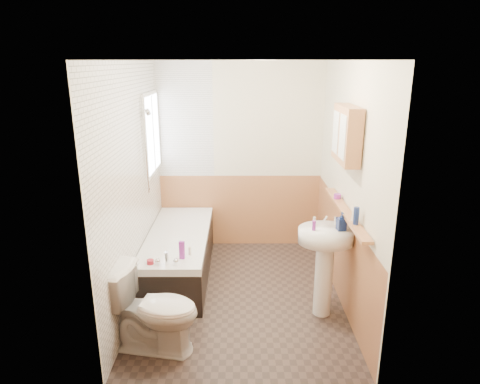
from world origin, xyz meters
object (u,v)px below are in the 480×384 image
Objects in this scene: toilet at (154,310)px; sink at (325,254)px; bathtub at (179,253)px; medicine_cabinet at (347,134)px; pine_shelf at (345,212)px.

toilet is 0.76× the size of sink.
bathtub is 3.07× the size of medicine_cabinet.
bathtub is at bearing 159.91° from medicine_cabinet.
toilet is (-0.03, -1.37, 0.11)m from bathtub.
toilet reaches higher than bathtub.
sink reaches higher than toilet.
bathtub is 2.29× the size of toilet.
medicine_cabinet is at bearing -20.09° from bathtub.
bathtub is at bearing 158.27° from pine_shelf.
medicine_cabinet is (1.74, -0.64, 1.54)m from bathtub.
bathtub is 1.81m from sink.
medicine_cabinet reaches higher than bathtub.
sink is 1.77× the size of medicine_cabinet.
toilet is 1.34× the size of medicine_cabinet.
sink is at bearing -59.98° from toilet.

